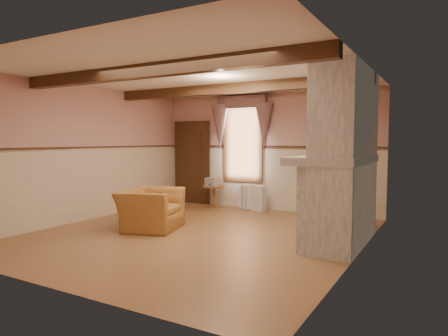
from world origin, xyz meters
The scene contains 26 objects.
floor centered at (0.00, 0.00, 0.00)m, with size 5.50×6.00×0.01m, color brown.
ceiling centered at (0.00, 0.00, 2.80)m, with size 5.50×6.00×0.01m, color silver.
wall_back centered at (0.00, 3.00, 1.40)m, with size 5.50×0.02×2.80m, color tan.
wall_front centered at (0.00, -3.00, 1.40)m, with size 5.50×0.02×2.80m, color tan.
wall_left centered at (-2.75, 0.00, 1.40)m, with size 0.02×6.00×2.80m, color tan.
wall_right centered at (2.75, 0.00, 1.40)m, with size 0.02×6.00×2.80m, color tan.
wainscot centered at (0.00, 0.00, 0.75)m, with size 5.50×6.00×1.50m, color beige, non-canonical shape.
chair_rail centered at (0.00, 0.00, 1.50)m, with size 5.50×6.00×0.08m, color black, non-canonical shape.
firebox centered at (2.00, 0.60, 0.45)m, with size 0.20×0.95×0.90m, color black.
armchair centered at (-1.00, -0.08, 0.37)m, with size 1.15×1.00×0.75m, color #9E662D.
side_table centered at (-1.20, 2.55, 0.28)m, with size 0.55×0.55×0.55m, color brown.
book_stack centered at (-1.22, 2.52, 0.65)m, with size 0.26×0.32×0.20m, color #B7AD8C.
radiator centered at (-0.19, 2.70, 0.30)m, with size 0.70×0.18×0.60m, color silver.
bowl centered at (2.24, 0.63, 1.46)m, with size 0.35×0.35×0.08m, color brown.
mantel_clock centered at (2.24, 1.40, 1.52)m, with size 0.14×0.24×0.20m, color black.
oil_lamp centered at (2.24, 1.01, 1.56)m, with size 0.11×0.11×0.28m, color gold.
candle_red centered at (2.24, -0.09, 1.50)m, with size 0.06×0.06×0.16m, color #B31623.
jar_yellow centered at (2.24, 0.37, 1.48)m, with size 0.06×0.06×0.12m, color gold.
fireplace centered at (2.42, 0.60, 1.40)m, with size 0.85×2.00×2.80m, color gray.
mantel centered at (2.24, 0.60, 1.36)m, with size 1.05×2.05×0.12m, color gray.
overmantel_mirror centered at (2.06, 0.60, 1.97)m, with size 0.06×1.44×1.04m, color silver.
door centered at (-2.10, 2.94, 1.05)m, with size 1.10×0.10×2.10m, color black.
window centered at (-0.60, 2.97, 1.65)m, with size 1.06×0.08×2.02m, color white.
window_drapes centered at (-0.60, 2.88, 2.25)m, with size 1.30×0.14×1.40m, color gray.
ceiling_beam_front centered at (0.00, -1.20, 2.70)m, with size 5.50×0.18×0.20m, color black.
ceiling_beam_back centered at (0.00, 1.20, 2.70)m, with size 5.50×0.18×0.20m, color black.
Camera 1 is at (3.87, -5.86, 1.67)m, focal length 32.00 mm.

